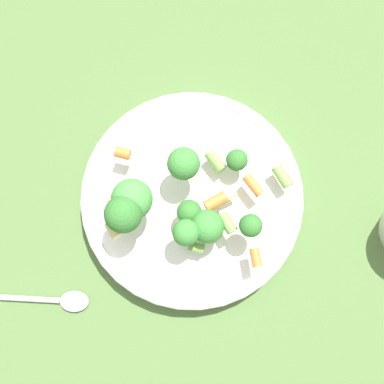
# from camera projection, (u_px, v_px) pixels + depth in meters

# --- Properties ---
(ground_plane) EXTENTS (3.00, 3.00, 0.00)m
(ground_plane) POSITION_uv_depth(u_px,v_px,m) (192.00, 201.00, 0.59)
(ground_plane) COLOR #4C6B38
(bowl) EXTENTS (0.28, 0.28, 0.04)m
(bowl) POSITION_uv_depth(u_px,v_px,m) (192.00, 197.00, 0.57)
(bowl) COLOR white
(bowl) RESTS_ON ground_plane
(pasta_salad) EXTENTS (0.23, 0.16, 0.08)m
(pasta_salad) POSITION_uv_depth(u_px,v_px,m) (173.00, 203.00, 0.51)
(pasta_salad) COLOR #8CB766
(pasta_salad) RESTS_ON bowl
(spoon) EXTENTS (0.17, 0.04, 0.01)m
(spoon) POSITION_uv_depth(u_px,v_px,m) (47.00, 300.00, 0.56)
(spoon) COLOR silver
(spoon) RESTS_ON ground_plane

